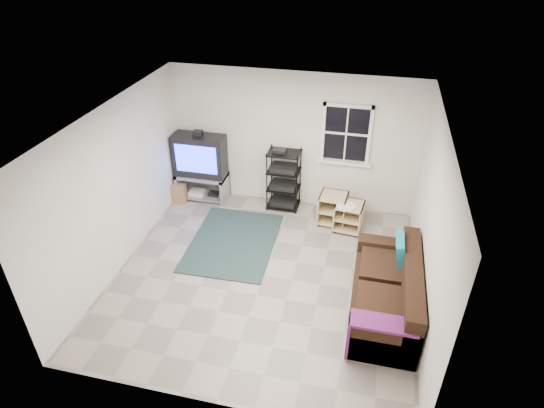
% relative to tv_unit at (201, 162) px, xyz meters
% --- Properties ---
extents(room, '(4.60, 4.62, 4.60)m').
position_rel_tv_unit_xyz_m(room, '(2.71, 0.24, 0.68)').
color(room, gray).
rests_on(room, ground).
extents(tv_unit, '(0.99, 0.49, 1.45)m').
position_rel_tv_unit_xyz_m(tv_unit, '(0.00, 0.00, 0.00)').
color(tv_unit, gray).
rests_on(tv_unit, ground).
extents(av_rack, '(0.60, 0.44, 1.21)m').
position_rel_tv_unit_xyz_m(av_rack, '(1.63, 0.03, -0.27)').
color(av_rack, black).
rests_on(av_rack, ground).
extents(side_table_left, '(0.52, 0.52, 0.57)m').
position_rel_tv_unit_xyz_m(side_table_left, '(2.63, -0.25, -0.49)').
color(side_table_left, tan).
rests_on(side_table_left, ground).
extents(side_table_right, '(0.53, 0.53, 0.55)m').
position_rel_tv_unit_xyz_m(side_table_right, '(2.93, -0.43, -0.49)').
color(side_table_right, tan).
rests_on(side_table_right, ground).
extents(sofa, '(0.89, 2.00, 0.92)m').
position_rel_tv_unit_xyz_m(sofa, '(3.63, -2.38, -0.47)').
color(sofa, black).
rests_on(sofa, ground).
extents(shag_rug, '(1.47, 1.99, 0.02)m').
position_rel_tv_unit_xyz_m(shag_rug, '(1.02, -1.31, -0.78)').
color(shag_rug, black).
rests_on(shag_rug, ground).
extents(paper_bag, '(0.28, 0.19, 0.38)m').
position_rel_tv_unit_xyz_m(paper_bag, '(-0.41, -0.26, -0.61)').
color(paper_bag, '#9E7047').
rests_on(paper_bag, ground).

